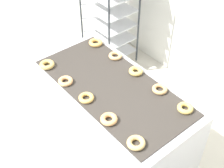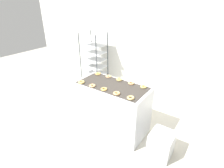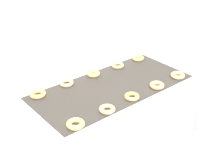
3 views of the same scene
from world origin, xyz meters
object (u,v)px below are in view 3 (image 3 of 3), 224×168
at_px(donut_near_leftmost, 76,124).
at_px(glaze_bin, 195,119).
at_px(donut_near_rightmost, 178,75).
at_px(donut_far_right, 118,65).
at_px(donut_far_rightmost, 138,58).
at_px(donut_far_center, 93,74).
at_px(donut_near_right, 157,85).
at_px(donut_far_left, 67,83).
at_px(donut_near_center, 132,96).
at_px(donut_far_leftmost, 38,94).
at_px(fryer_machine, 112,134).
at_px(donut_near_left, 107,109).

bearing_deg(donut_near_leftmost, glaze_bin, 4.81).
relative_size(glaze_bin, donut_near_rightmost, 3.62).
height_order(glaze_bin, donut_far_right, donut_far_right).
height_order(glaze_bin, donut_near_leftmost, donut_near_leftmost).
distance_m(donut_near_rightmost, donut_far_rightmost, 0.48).
height_order(glaze_bin, donut_far_center, donut_far_center).
bearing_deg(glaze_bin, donut_near_leftmost, -175.19).
xyz_separation_m(donut_near_right, donut_far_left, (-0.54, 0.51, -0.00)).
bearing_deg(donut_near_right, donut_near_center, 178.96).
bearing_deg(donut_far_right, donut_near_rightmost, -61.85).
xyz_separation_m(glaze_bin, donut_far_right, (-0.83, 0.37, 0.77)).
xyz_separation_m(donut_near_center, donut_near_rightmost, (0.54, 0.00, 0.00)).
relative_size(glaze_bin, donut_far_center, 3.82).
bearing_deg(donut_far_left, donut_far_right, -1.36).
distance_m(donut_far_center, donut_far_right, 0.28).
distance_m(donut_near_right, donut_far_center, 0.57).
bearing_deg(donut_far_leftmost, donut_near_leftmost, -89.73).
bearing_deg(donut_near_rightmost, fryer_machine, 155.76).
bearing_deg(donut_far_rightmost, donut_far_left, 178.68).
height_order(donut_near_left, donut_far_right, donut_near_left).
bearing_deg(donut_far_right, donut_near_left, -136.77).
distance_m(glaze_bin, donut_far_right, 1.19).
relative_size(donut_far_leftmost, donut_far_right, 1.06).
relative_size(fryer_machine, donut_far_right, 12.01).
height_order(fryer_machine, donut_far_rightmost, donut_far_rightmost).
bearing_deg(donut_far_center, donut_far_left, 178.26).
distance_m(fryer_machine, donut_near_rightmost, 0.78).
distance_m(donut_near_left, donut_far_left, 0.52).
relative_size(glaze_bin, donut_near_left, 3.77).
xyz_separation_m(donut_near_left, donut_far_right, (0.54, 0.51, -0.00)).
bearing_deg(donut_far_left, glaze_bin, -15.67).
xyz_separation_m(donut_near_leftmost, donut_far_left, (0.27, 0.52, -0.00)).
distance_m(donut_near_left, donut_near_center, 0.26).
xyz_separation_m(donut_near_rightmost, donut_far_center, (-0.54, 0.49, 0.00)).
height_order(fryer_machine, donut_near_rightmost, donut_near_rightmost).
height_order(donut_near_right, donut_far_left, donut_near_right).
height_order(glaze_bin, donut_near_rightmost, donut_near_rightmost).
distance_m(donut_near_leftmost, donut_far_center, 0.74).
relative_size(fryer_machine, glaze_bin, 3.20).
height_order(donut_near_right, donut_far_center, same).
bearing_deg(donut_near_center, glaze_bin, 6.06).
xyz_separation_m(glaze_bin, donut_near_center, (-1.11, -0.12, 0.77)).
relative_size(glaze_bin, donut_far_left, 3.79).
bearing_deg(donut_near_leftmost, donut_far_leftmost, 90.27).
height_order(donut_near_left, donut_near_rightmost, donut_near_rightmost).
xyz_separation_m(donut_far_left, donut_far_right, (0.54, -0.01, 0.00)).
distance_m(donut_near_rightmost, donut_far_center, 0.73).
bearing_deg(donut_far_rightmost, donut_far_center, 178.89).
height_order(donut_near_left, donut_near_right, donut_near_right).
distance_m(donut_near_right, donut_near_rightmost, 0.27).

